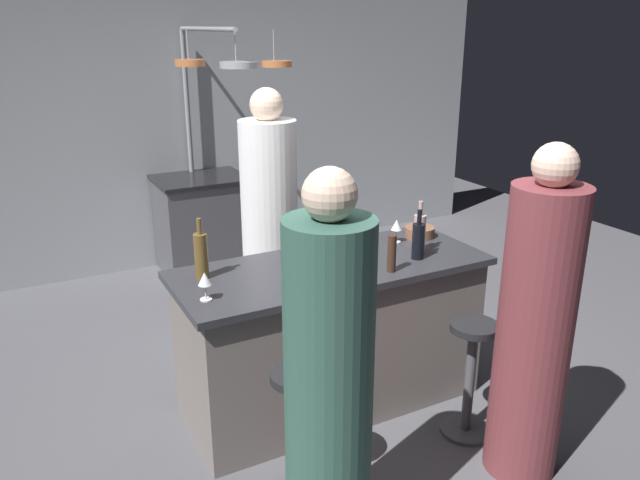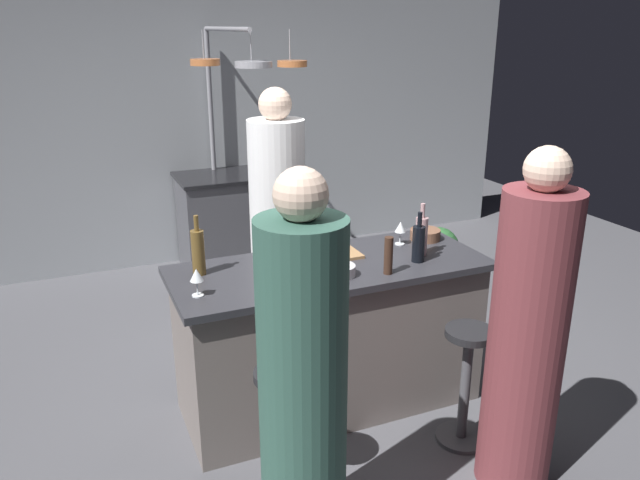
{
  "view_description": "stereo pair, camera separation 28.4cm",
  "coord_description": "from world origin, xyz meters",
  "px_view_note": "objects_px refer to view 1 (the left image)",
  "views": [
    {
      "loc": [
        -1.59,
        -2.85,
        2.18
      ],
      "look_at": [
        0.0,
        0.15,
        1.0
      ],
      "focal_mm": 34.83,
      "sensor_mm": 36.0,
      "label": 1
    },
    {
      "loc": [
        -1.33,
        -2.98,
        2.18
      ],
      "look_at": [
        0.0,
        0.15,
        1.0
      ],
      "focal_mm": 34.83,
      "sensor_mm": 36.0,
      "label": 2
    }
  ],
  "objects_px": {
    "guest_right": "(534,330)",
    "pepper_mill": "(392,253)",
    "guest_left": "(329,390)",
    "wine_bottle_rose": "(419,233)",
    "wine_bottle_amber": "(201,255)",
    "potted_plant": "(420,249)",
    "wine_bottle_dark": "(418,240)",
    "bar_stool_right": "(470,374)",
    "stove_range": "(203,224)",
    "mixing_bowl_wooden": "(420,232)",
    "cutting_board": "(332,254)",
    "chef": "(270,232)",
    "bar_stool_left": "(299,429)",
    "wine_glass_near_right_guest": "(205,280)",
    "wine_glass_near_left_guest": "(397,226)",
    "mixing_bowl_steel": "(344,270)"
  },
  "relations": [
    {
      "from": "wine_glass_near_right_guest",
      "to": "wine_glass_near_left_guest",
      "type": "xyz_separation_m",
      "value": [
        1.32,
        0.27,
        0.0
      ]
    },
    {
      "from": "bar_stool_right",
      "to": "wine_glass_near_left_guest",
      "type": "relative_size",
      "value": 4.66
    },
    {
      "from": "wine_glass_near_right_guest",
      "to": "mixing_bowl_wooden",
      "type": "relative_size",
      "value": 0.77
    },
    {
      "from": "guest_left",
      "to": "mixing_bowl_steel",
      "type": "bearing_deg",
      "value": 56.38
    },
    {
      "from": "stove_range",
      "to": "wine_bottle_rose",
      "type": "distance_m",
      "value": 2.64
    },
    {
      "from": "guest_left",
      "to": "wine_bottle_rose",
      "type": "height_order",
      "value": "guest_left"
    },
    {
      "from": "pepper_mill",
      "to": "wine_bottle_amber",
      "type": "height_order",
      "value": "wine_bottle_amber"
    },
    {
      "from": "potted_plant",
      "to": "mixing_bowl_wooden",
      "type": "relative_size",
      "value": 2.74
    },
    {
      "from": "chef",
      "to": "mixing_bowl_wooden",
      "type": "bearing_deg",
      "value": -43.58
    },
    {
      "from": "chef",
      "to": "bar_stool_right",
      "type": "relative_size",
      "value": 2.66
    },
    {
      "from": "stove_range",
      "to": "cutting_board",
      "type": "height_order",
      "value": "cutting_board"
    },
    {
      "from": "guest_right",
      "to": "potted_plant",
      "type": "relative_size",
      "value": 3.27
    },
    {
      "from": "cutting_board",
      "to": "wine_glass_near_left_guest",
      "type": "relative_size",
      "value": 2.19
    },
    {
      "from": "wine_bottle_dark",
      "to": "wine_glass_near_right_guest",
      "type": "height_order",
      "value": "wine_bottle_dark"
    },
    {
      "from": "guest_right",
      "to": "wine_bottle_rose",
      "type": "height_order",
      "value": "guest_right"
    },
    {
      "from": "pepper_mill",
      "to": "mixing_bowl_wooden",
      "type": "distance_m",
      "value": 0.64
    },
    {
      "from": "bar_stool_left",
      "to": "cutting_board",
      "type": "xyz_separation_m",
      "value": [
        0.59,
        0.74,
        0.53
      ]
    },
    {
      "from": "stove_range",
      "to": "wine_bottle_dark",
      "type": "relative_size",
      "value": 3.03
    },
    {
      "from": "cutting_board",
      "to": "wine_glass_near_left_guest",
      "type": "height_order",
      "value": "wine_glass_near_left_guest"
    },
    {
      "from": "wine_bottle_amber",
      "to": "guest_left",
      "type": "bearing_deg",
      "value": -81.89
    },
    {
      "from": "potted_plant",
      "to": "mixing_bowl_steel",
      "type": "bearing_deg",
      "value": -138.12
    },
    {
      "from": "cutting_board",
      "to": "wine_bottle_amber",
      "type": "distance_m",
      "value": 0.79
    },
    {
      "from": "pepper_mill",
      "to": "bar_stool_left",
      "type": "bearing_deg",
      "value": -153.5
    },
    {
      "from": "stove_range",
      "to": "guest_right",
      "type": "distance_m",
      "value": 3.49
    },
    {
      "from": "cutting_board",
      "to": "chef",
      "type": "bearing_deg",
      "value": 95.61
    },
    {
      "from": "guest_right",
      "to": "bar_stool_left",
      "type": "relative_size",
      "value": 2.5
    },
    {
      "from": "pepper_mill",
      "to": "wine_bottle_amber",
      "type": "distance_m",
      "value": 1.02
    },
    {
      "from": "bar_stool_right",
      "to": "mixing_bowl_wooden",
      "type": "distance_m",
      "value": 0.98
    },
    {
      "from": "potted_plant",
      "to": "bar_stool_right",
      "type": "bearing_deg",
      "value": -119.65
    },
    {
      "from": "chef",
      "to": "wine_glass_near_left_guest",
      "type": "xyz_separation_m",
      "value": [
        0.54,
        -0.72,
        0.17
      ]
    },
    {
      "from": "bar_stool_left",
      "to": "mixing_bowl_wooden",
      "type": "xyz_separation_m",
      "value": [
        1.25,
        0.78,
        0.56
      ]
    },
    {
      "from": "stove_range",
      "to": "bar_stool_left",
      "type": "xyz_separation_m",
      "value": [
        -0.52,
        -3.07,
        -0.07
      ]
    },
    {
      "from": "bar_stool_left",
      "to": "wine_bottle_rose",
      "type": "height_order",
      "value": "wine_bottle_rose"
    },
    {
      "from": "guest_right",
      "to": "guest_left",
      "type": "relative_size",
      "value": 1.0
    },
    {
      "from": "guest_right",
      "to": "pepper_mill",
      "type": "height_order",
      "value": "guest_right"
    },
    {
      "from": "wine_bottle_rose",
      "to": "wine_glass_near_right_guest",
      "type": "bearing_deg",
      "value": -177.25
    },
    {
      "from": "bar_stool_right",
      "to": "wine_bottle_dark",
      "type": "relative_size",
      "value": 2.32
    },
    {
      "from": "pepper_mill",
      "to": "mixing_bowl_steel",
      "type": "distance_m",
      "value": 0.28
    },
    {
      "from": "mixing_bowl_wooden",
      "to": "wine_bottle_amber",
      "type": "bearing_deg",
      "value": -179.53
    },
    {
      "from": "chef",
      "to": "pepper_mill",
      "type": "xyz_separation_m",
      "value": [
        0.24,
        -1.11,
        0.17
      ]
    },
    {
      "from": "stove_range",
      "to": "guest_left",
      "type": "distance_m",
      "value": 3.48
    },
    {
      "from": "stove_range",
      "to": "wine_bottle_rose",
      "type": "relative_size",
      "value": 2.83
    },
    {
      "from": "stove_range",
      "to": "mixing_bowl_wooden",
      "type": "xyz_separation_m",
      "value": [
        0.73,
        -2.29,
        0.49
      ]
    },
    {
      "from": "wine_bottle_dark",
      "to": "guest_left",
      "type": "bearing_deg",
      "value": -141.59
    },
    {
      "from": "potted_plant",
      "to": "cutting_board",
      "type": "relative_size",
      "value": 1.62
    },
    {
      "from": "chef",
      "to": "mixing_bowl_steel",
      "type": "bearing_deg",
      "value": -90.54
    },
    {
      "from": "chef",
      "to": "wine_bottle_amber",
      "type": "height_order",
      "value": "chef"
    },
    {
      "from": "wine_glass_near_right_guest",
      "to": "cutting_board",
      "type": "bearing_deg",
      "value": 16.25
    },
    {
      "from": "guest_left",
      "to": "cutting_board",
      "type": "distance_m",
      "value": 1.25
    },
    {
      "from": "guest_right",
      "to": "pepper_mill",
      "type": "relative_size",
      "value": 8.1
    }
  ]
}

